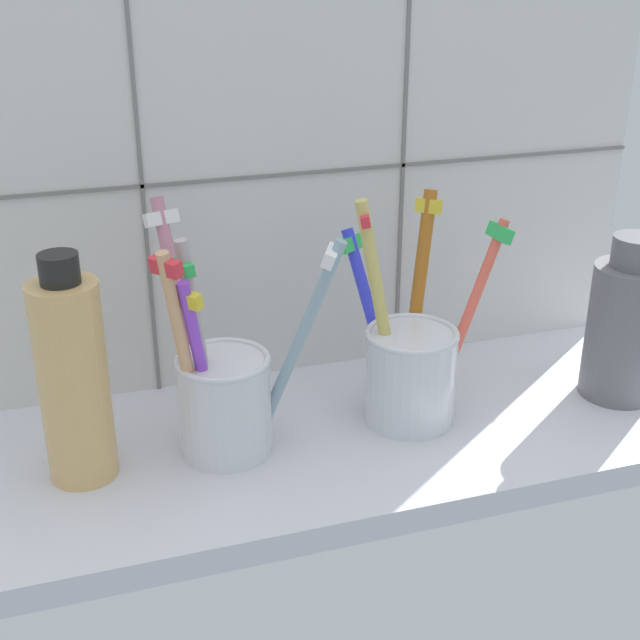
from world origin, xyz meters
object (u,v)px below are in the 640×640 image
Objects in this scene: toothbrush_cup_right at (409,363)px; soap_bottle at (73,378)px; toothbrush_cup_left at (222,390)px; ceramic_vase at (625,325)px.

soap_bottle is (-24.80, -0.37, 2.91)cm from toothbrush_cup_right.
ceramic_vase is (32.59, -1.62, 1.30)cm from toothbrush_cup_left.
toothbrush_cup_right is (14.71, 0.23, -0.21)cm from toothbrush_cup_left.
ceramic_vase is 0.83× the size of soap_bottle.
ceramic_vase is at bearing -5.89° from toothbrush_cup_right.
toothbrush_cup_right is at bearing 0.85° from soap_bottle.
toothbrush_cup_right is at bearing 0.88° from toothbrush_cup_left.
toothbrush_cup_right reaches higher than soap_bottle.
soap_bottle is at bearing -179.20° from toothbrush_cup_left.
toothbrush_cup_left is 0.99× the size of toothbrush_cup_right.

